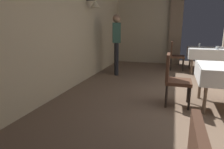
# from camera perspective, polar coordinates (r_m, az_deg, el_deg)

# --- Properties ---
(ground) EXTENTS (10.08, 10.08, 0.00)m
(ground) POSITION_cam_1_polar(r_m,az_deg,el_deg) (4.10, 29.31, -8.16)
(ground) COLOR #7A604C
(wall_left) EXTENTS (0.49, 8.40, 3.00)m
(wall_left) POSITION_cam_1_polar(r_m,az_deg,el_deg) (4.39, -14.48, 14.52)
(wall_left) COLOR beige
(wall_left) RESTS_ON ground
(wall_back) EXTENTS (6.40, 0.27, 3.00)m
(wall_back) POSITION_cam_1_polar(r_m,az_deg,el_deg) (7.99, 24.58, 13.15)
(wall_back) COLOR beige
(wall_back) RESTS_ON ground
(dining_table_far) EXTENTS (1.41, 1.06, 0.75)m
(dining_table_far) POSITION_cam_1_polar(r_m,az_deg,el_deg) (6.93, 26.68, 5.96)
(dining_table_far) COLOR #7A604C
(dining_table_far) RESTS_ON ground
(chair_mid_left) EXTENTS (0.44, 0.44, 0.93)m
(chair_mid_left) POSITION_cam_1_polar(r_m,az_deg,el_deg) (3.73, 17.24, -0.73)
(chair_mid_left) COLOR black
(chair_mid_left) RESTS_ON ground
(chair_far_left) EXTENTS (0.44, 0.44, 0.93)m
(chair_far_left) POSITION_cam_1_polar(r_m,az_deg,el_deg) (6.89, 17.53, 5.56)
(chair_far_left) COLOR black
(chair_far_left) RESTS_ON ground
(glass_far_a) EXTENTS (0.08, 0.08, 0.10)m
(glass_far_a) POSITION_cam_1_polar(r_m,az_deg,el_deg) (6.55, 27.81, 6.76)
(glass_far_a) COLOR silver
(glass_far_a) RESTS_ON dining_table_far
(glass_far_b) EXTENTS (0.07, 0.07, 0.12)m
(glass_far_b) POSITION_cam_1_polar(r_m,az_deg,el_deg) (7.14, 23.60, 7.69)
(glass_far_b) COLOR silver
(glass_far_b) RESTS_ON dining_table_far
(person_waiter_by_doorway) EXTENTS (0.32, 0.41, 1.72)m
(person_waiter_by_doorway) POSITION_cam_1_polar(r_m,az_deg,el_deg) (5.83, 1.27, 9.86)
(person_waiter_by_doorway) COLOR black
(person_waiter_by_doorway) RESTS_ON ground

